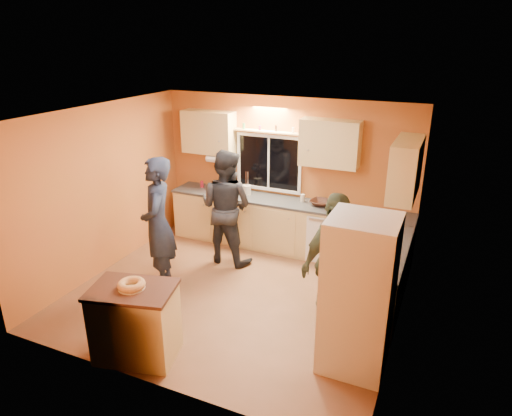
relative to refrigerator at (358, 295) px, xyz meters
The scene contains 14 objects.
ground 2.24m from the refrigerator, 157.06° to the left, with size 4.50×4.50×0.00m, color brown.
room_shell 2.26m from the refrigerator, 145.60° to the left, with size 4.54×4.04×2.61m.
back_counter 3.16m from the refrigerator, 126.89° to the left, with size 4.23×0.62×0.90m.
right_counter 1.38m from the refrigerator, 87.36° to the left, with size 0.62×1.84×0.90m.
refrigerator is the anchor object (origin of this frame).
island 2.53m from the refrigerator, 159.40° to the right, with size 1.06×0.84×0.90m.
bundt_pastry 2.49m from the refrigerator, 159.40° to the right, with size 0.31×0.31×0.09m, color tan.
person_left 3.07m from the refrigerator, 168.84° to the left, with size 0.72×0.47×1.98m, color black.
person_center 3.05m from the refrigerator, 145.29° to the left, with size 0.92×0.71×1.88m, color black.
person_right 0.83m from the refrigerator, 124.47° to the left, with size 1.05×0.44×1.79m, color #3A3E27.
mixing_bowl 2.80m from the refrigerator, 114.58° to the left, with size 0.34×0.34×0.08m, color #331B11.
utensil_crock 3.56m from the refrigerator, 134.58° to the left, with size 0.14×0.14×0.17m, color beige.
potted_plant 0.55m from the refrigerator, 76.45° to the left, with size 0.24×0.21×0.27m, color gray.
red_box 1.87m from the refrigerator, 89.67° to the left, with size 0.16×0.12×0.07m, color #B51B35.
Camera 1 is at (2.60, -5.16, 3.53)m, focal length 32.00 mm.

